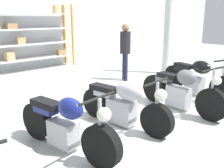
% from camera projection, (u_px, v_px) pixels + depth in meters
% --- Properties ---
extents(ground_plane, '(30.00, 30.00, 0.00)m').
position_uv_depth(ground_plane, '(127.00, 125.00, 4.59)').
color(ground_plane, silver).
extents(shelving_rack, '(3.88, 0.63, 2.40)m').
position_uv_depth(shelving_rack, '(25.00, 37.00, 8.95)').
color(shelving_rack, orange).
rests_on(shelving_rack, ground_plane).
extents(support_pillar, '(0.28, 0.28, 3.60)m').
position_uv_depth(support_pillar, '(168.00, 21.00, 8.38)').
color(support_pillar, silver).
rests_on(support_pillar, ground_plane).
extents(motorcycle_blue, '(0.66, 1.96, 0.96)m').
position_uv_depth(motorcycle_blue, '(65.00, 125.00, 3.60)').
color(motorcycle_blue, black).
rests_on(motorcycle_blue, ground_plane).
extents(motorcycle_silver, '(0.70, 1.97, 0.95)m').
position_uv_depth(motorcycle_silver, '(123.00, 104.00, 4.46)').
color(motorcycle_silver, black).
rests_on(motorcycle_silver, ground_plane).
extents(motorcycle_grey, '(0.72, 2.07, 1.01)m').
position_uv_depth(motorcycle_grey, '(181.00, 91.00, 5.21)').
color(motorcycle_grey, black).
rests_on(motorcycle_grey, ground_plane).
extents(motorcycle_black, '(0.82, 2.15, 1.02)m').
position_uv_depth(motorcycle_black, '(197.00, 78.00, 6.21)').
color(motorcycle_black, black).
rests_on(motorcycle_black, ground_plane).
extents(person_browsing, '(0.44, 0.44, 1.73)m').
position_uv_depth(person_browsing, '(125.00, 47.00, 7.61)').
color(person_browsing, '#1E2338').
rests_on(person_browsing, ground_plane).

